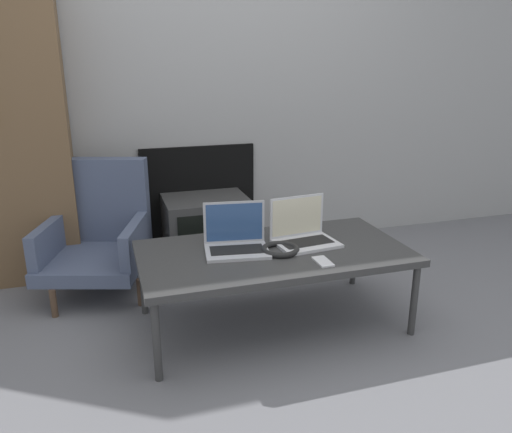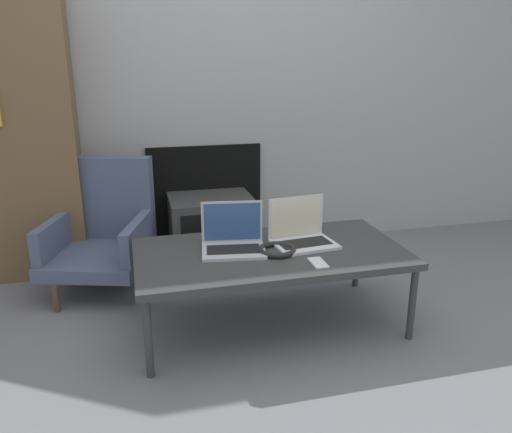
{
  "view_description": "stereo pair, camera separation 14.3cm",
  "coord_description": "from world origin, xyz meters",
  "px_view_note": "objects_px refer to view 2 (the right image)",
  "views": [
    {
      "loc": [
        -0.79,
        -1.84,
        1.35
      ],
      "look_at": [
        0.0,
        0.7,
        0.51
      ],
      "focal_mm": 35.0,
      "sensor_mm": 36.0,
      "label": 1
    },
    {
      "loc": [
        -0.66,
        -1.88,
        1.35
      ],
      "look_at": [
        0.0,
        0.7,
        0.51
      ],
      "focal_mm": 35.0,
      "sensor_mm": 36.0,
      "label": 2
    }
  ],
  "objects_px": {
    "laptop_right": "(301,234)",
    "headphones": "(277,250)",
    "tv": "(211,229)",
    "phone": "(318,263)",
    "laptop_left": "(233,240)",
    "armchair": "(103,228)"
  },
  "relations": [
    {
      "from": "laptop_right",
      "to": "headphones",
      "type": "bearing_deg",
      "value": -155.1
    },
    {
      "from": "laptop_right",
      "to": "tv",
      "type": "distance_m",
      "value": 0.99
    },
    {
      "from": "headphones",
      "to": "tv",
      "type": "xyz_separation_m",
      "value": [
        -0.17,
        1.0,
        -0.21
      ]
    },
    {
      "from": "headphones",
      "to": "phone",
      "type": "xyz_separation_m",
      "value": [
        0.15,
        -0.19,
        -0.01
      ]
    },
    {
      "from": "headphones",
      "to": "tv",
      "type": "distance_m",
      "value": 1.03
    },
    {
      "from": "laptop_right",
      "to": "tv",
      "type": "xyz_separation_m",
      "value": [
        -0.33,
        0.9,
        -0.24
      ]
    },
    {
      "from": "laptop_left",
      "to": "armchair",
      "type": "distance_m",
      "value": 1.0
    },
    {
      "from": "headphones",
      "to": "tv",
      "type": "height_order",
      "value": "tv"
    },
    {
      "from": "headphones",
      "to": "tv",
      "type": "bearing_deg",
      "value": 99.8
    },
    {
      "from": "laptop_right",
      "to": "laptop_left",
      "type": "bearing_deg",
      "value": 174.0
    },
    {
      "from": "laptop_right",
      "to": "tv",
      "type": "relative_size",
      "value": 0.6
    },
    {
      "from": "phone",
      "to": "tv",
      "type": "bearing_deg",
      "value": 105.18
    },
    {
      "from": "tv",
      "to": "armchair",
      "type": "bearing_deg",
      "value": -166.02
    },
    {
      "from": "laptop_left",
      "to": "phone",
      "type": "bearing_deg",
      "value": -30.33
    },
    {
      "from": "laptop_left",
      "to": "headphones",
      "type": "bearing_deg",
      "value": -16.84
    },
    {
      "from": "tv",
      "to": "armchair",
      "type": "distance_m",
      "value": 0.74
    },
    {
      "from": "phone",
      "to": "armchair",
      "type": "distance_m",
      "value": 1.44
    },
    {
      "from": "armchair",
      "to": "phone",
      "type": "bearing_deg",
      "value": -27.39
    },
    {
      "from": "laptop_left",
      "to": "tv",
      "type": "distance_m",
      "value": 0.93
    },
    {
      "from": "laptop_left",
      "to": "laptop_right",
      "type": "height_order",
      "value": "same"
    },
    {
      "from": "headphones",
      "to": "armchair",
      "type": "relative_size",
      "value": 0.25
    },
    {
      "from": "laptop_left",
      "to": "armchair",
      "type": "bearing_deg",
      "value": 141.2
    }
  ]
}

